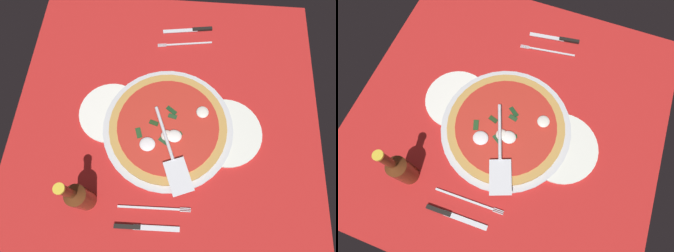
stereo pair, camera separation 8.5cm
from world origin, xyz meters
The scene contains 10 objects.
ground_plane centered at (0.00, 0.00, -0.40)cm, with size 95.27×95.27×0.80cm, color red.
checker_pattern centered at (0.00, 0.00, 0.05)cm, with size 95.27×95.27×0.10cm.
pizza_pan centered at (-0.87, 3.68, 0.66)cm, with size 40.06×40.06×1.12cm, color silver.
dinner_plate_left centered at (-18.63, 3.78, 0.60)cm, with size 22.14×22.14×1.00cm, color white.
dinner_plate_right centered at (17.28, 0.34, 0.60)cm, with size 20.29×20.29×1.00cm, color white.
pizza centered at (-0.91, 3.79, 1.94)cm, with size 35.98×35.98×2.68cm.
pizza_server centered at (-2.64, 13.16, 4.21)cm, with size 13.21×26.33×1.00cm.
place_setting_near centered at (-5.45, -31.04, 0.45)cm, with size 20.11×15.24×1.40cm.
place_setting_far centered at (2.69, 30.67, 0.46)cm, with size 20.88×12.06×1.40cm.
beer_bottle centered at (20.22, 27.16, 8.16)cm, with size 5.61×5.61×22.51cm.
Camera 1 is at (-3.27, 34.11, 82.08)cm, focal length 30.13 mm.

